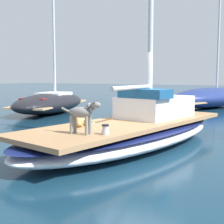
# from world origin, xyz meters

# --- Properties ---
(ground_plane) EXTENTS (120.00, 120.00, 0.00)m
(ground_plane) POSITION_xyz_m (0.00, 0.00, 0.00)
(ground_plane) COLOR #143347
(sailboat_main) EXTENTS (3.84, 7.58, 0.66)m
(sailboat_main) POSITION_xyz_m (0.00, 0.00, 0.34)
(sailboat_main) COLOR white
(sailboat_main) RESTS_ON ground
(cabin_house) EXTENTS (1.79, 2.45, 0.84)m
(cabin_house) POSITION_xyz_m (0.23, 1.10, 1.01)
(cabin_house) COLOR silver
(cabin_house) RESTS_ON sailboat_main
(dog_grey) EXTENTS (0.94, 0.24, 0.70)m
(dog_grey) POSITION_xyz_m (-0.07, -2.11, 1.08)
(dog_grey) COLOR gray
(dog_grey) RESTS_ON sailboat_main
(dog_tan) EXTENTS (0.55, 0.87, 0.22)m
(dog_tan) POSITION_xyz_m (-0.77, -1.19, 0.77)
(dog_tan) COLOR tan
(dog_tan) RESTS_ON sailboat_main
(deck_winch) EXTENTS (0.16, 0.16, 0.21)m
(deck_winch) POSITION_xyz_m (0.36, -1.92, 0.76)
(deck_winch) COLOR #B7B7BC
(deck_winch) RESTS_ON sailboat_main
(coiled_rope) EXTENTS (0.32, 0.32, 0.04)m
(coiled_rope) POSITION_xyz_m (-0.74, -0.87, 0.68)
(coiled_rope) COLOR beige
(coiled_rope) RESTS_ON sailboat_main
(moored_boat_port_side) EXTENTS (3.83, 6.40, 8.18)m
(moored_boat_port_side) POSITION_xyz_m (-6.90, 5.00, 0.54)
(moored_boat_port_side) COLOR black
(moored_boat_port_side) RESTS_ON ground
(moored_boat_far_astern) EXTENTS (4.57, 7.51, 7.23)m
(moored_boat_far_astern) POSITION_xyz_m (-0.41, 11.77, 0.61)
(moored_boat_far_astern) COLOR navy
(moored_boat_far_astern) RESTS_ON ground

